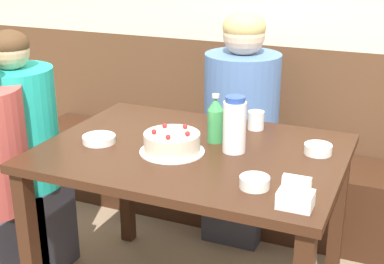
{
  "coord_description": "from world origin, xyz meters",
  "views": [
    {
      "loc": [
        0.78,
        -1.82,
        1.55
      ],
      "look_at": [
        -0.02,
        0.05,
        0.81
      ],
      "focal_mm": 50.0,
      "sensor_mm": 36.0,
      "label": 1
    }
  ],
  "objects_px": {
    "person_pale_blue_shirt": "(241,128)",
    "bowl_side_dish": "(318,149)",
    "napkin_holder": "(296,196)",
    "soju_bottle": "(215,119)",
    "person_grey_tee": "(23,161)",
    "bowl_soup_white": "(99,139)",
    "bowl_rice_small": "(255,182)",
    "water_pitcher": "(235,125)",
    "glass_water_tall": "(256,120)",
    "bench_seat": "(250,188)",
    "birthday_cake": "(172,143)"
  },
  "relations": [
    {
      "from": "napkin_holder",
      "to": "bowl_rice_small",
      "type": "relative_size",
      "value": 1.07
    },
    {
      "from": "bench_seat",
      "to": "person_pale_blue_shirt",
      "type": "height_order",
      "value": "person_pale_blue_shirt"
    },
    {
      "from": "napkin_holder",
      "to": "bowl_rice_small",
      "type": "bearing_deg",
      "value": 151.59
    },
    {
      "from": "bowl_rice_small",
      "to": "bowl_side_dish",
      "type": "distance_m",
      "value": 0.41
    },
    {
      "from": "soju_bottle",
      "to": "bowl_soup_white",
      "type": "relative_size",
      "value": 1.5
    },
    {
      "from": "bowl_soup_white",
      "to": "bench_seat",
      "type": "bearing_deg",
      "value": 67.63
    },
    {
      "from": "bench_seat",
      "to": "bowl_side_dish",
      "type": "bearing_deg",
      "value": -55.56
    },
    {
      "from": "water_pitcher",
      "to": "bowl_side_dish",
      "type": "xyz_separation_m",
      "value": [
        0.31,
        0.11,
        -0.09
      ]
    },
    {
      "from": "bowl_soup_white",
      "to": "glass_water_tall",
      "type": "distance_m",
      "value": 0.68
    },
    {
      "from": "bowl_side_dish",
      "to": "person_grey_tee",
      "type": "height_order",
      "value": "person_grey_tee"
    },
    {
      "from": "water_pitcher",
      "to": "glass_water_tall",
      "type": "bearing_deg",
      "value": 89.58
    },
    {
      "from": "soju_bottle",
      "to": "bowl_side_dish",
      "type": "relative_size",
      "value": 1.88
    },
    {
      "from": "water_pitcher",
      "to": "bowl_side_dish",
      "type": "height_order",
      "value": "water_pitcher"
    },
    {
      "from": "person_pale_blue_shirt",
      "to": "person_grey_tee",
      "type": "height_order",
      "value": "person_pale_blue_shirt"
    },
    {
      "from": "soju_bottle",
      "to": "bench_seat",
      "type": "bearing_deg",
      "value": 94.4
    },
    {
      "from": "bench_seat",
      "to": "napkin_holder",
      "type": "distance_m",
      "value": 1.39
    },
    {
      "from": "water_pitcher",
      "to": "birthday_cake",
      "type": "bearing_deg",
      "value": -154.61
    },
    {
      "from": "soju_bottle",
      "to": "bowl_rice_small",
      "type": "xyz_separation_m",
      "value": [
        0.28,
        -0.35,
        -0.08
      ]
    },
    {
      "from": "person_grey_tee",
      "to": "bowl_soup_white",
      "type": "bearing_deg",
      "value": -7.79
    },
    {
      "from": "bowl_soup_white",
      "to": "person_pale_blue_shirt",
      "type": "distance_m",
      "value": 0.88
    },
    {
      "from": "napkin_holder",
      "to": "person_grey_tee",
      "type": "height_order",
      "value": "person_grey_tee"
    },
    {
      "from": "water_pitcher",
      "to": "glass_water_tall",
      "type": "xyz_separation_m",
      "value": [
        0.0,
        0.29,
        -0.07
      ]
    },
    {
      "from": "napkin_holder",
      "to": "bowl_soup_white",
      "type": "relative_size",
      "value": 0.81
    },
    {
      "from": "birthday_cake",
      "to": "napkin_holder",
      "type": "xyz_separation_m",
      "value": [
        0.55,
        -0.26,
        -0.0
      ]
    },
    {
      "from": "birthday_cake",
      "to": "soju_bottle",
      "type": "xyz_separation_m",
      "value": [
        0.11,
        0.18,
        0.06
      ]
    },
    {
      "from": "bench_seat",
      "to": "bowl_rice_small",
      "type": "xyz_separation_m",
      "value": [
        0.33,
        -1.07,
        0.56
      ]
    },
    {
      "from": "bench_seat",
      "to": "soju_bottle",
      "type": "relative_size",
      "value": 13.51
    },
    {
      "from": "bowl_side_dish",
      "to": "person_grey_tee",
      "type": "bearing_deg",
      "value": -172.75
    },
    {
      "from": "person_pale_blue_shirt",
      "to": "bowl_side_dish",
      "type": "bearing_deg",
      "value": 41.84
    },
    {
      "from": "bench_seat",
      "to": "person_pale_blue_shirt",
      "type": "relative_size",
      "value": 2.26
    },
    {
      "from": "bowl_rice_small",
      "to": "person_pale_blue_shirt",
      "type": "relative_size",
      "value": 0.08
    },
    {
      "from": "bench_seat",
      "to": "bowl_soup_white",
      "type": "bearing_deg",
      "value": -112.37
    },
    {
      "from": "bowl_rice_small",
      "to": "bowl_side_dish",
      "type": "relative_size",
      "value": 0.95
    },
    {
      "from": "soju_bottle",
      "to": "bowl_side_dish",
      "type": "distance_m",
      "value": 0.42
    },
    {
      "from": "bowl_soup_white",
      "to": "bowl_side_dish",
      "type": "xyz_separation_m",
      "value": [
        0.85,
        0.23,
        0.0
      ]
    },
    {
      "from": "napkin_holder",
      "to": "bowl_side_dish",
      "type": "distance_m",
      "value": 0.47
    },
    {
      "from": "bench_seat",
      "to": "birthday_cake",
      "type": "bearing_deg",
      "value": -93.71
    },
    {
      "from": "bowl_rice_small",
      "to": "soju_bottle",
      "type": "bearing_deg",
      "value": 128.19
    },
    {
      "from": "soju_bottle",
      "to": "person_pale_blue_shirt",
      "type": "bearing_deg",
      "value": 97.55
    },
    {
      "from": "napkin_holder",
      "to": "soju_bottle",
      "type": "bearing_deg",
      "value": 134.83
    },
    {
      "from": "napkin_holder",
      "to": "bowl_side_dish",
      "type": "relative_size",
      "value": 1.02
    },
    {
      "from": "birthday_cake",
      "to": "person_pale_blue_shirt",
      "type": "bearing_deg",
      "value": 87.29
    },
    {
      "from": "bowl_soup_white",
      "to": "bowl_rice_small",
      "type": "distance_m",
      "value": 0.73
    },
    {
      "from": "glass_water_tall",
      "to": "soju_bottle",
      "type": "bearing_deg",
      "value": -116.71
    },
    {
      "from": "birthday_cake",
      "to": "bowl_side_dish",
      "type": "xyz_separation_m",
      "value": [
        0.53,
        0.21,
        -0.02
      ]
    },
    {
      "from": "person_grey_tee",
      "to": "napkin_holder",
      "type": "bearing_deg",
      "value": -12.74
    },
    {
      "from": "glass_water_tall",
      "to": "person_pale_blue_shirt",
      "type": "xyz_separation_m",
      "value": [
        -0.19,
        0.37,
        -0.18
      ]
    },
    {
      "from": "bench_seat",
      "to": "bowl_side_dish",
      "type": "distance_m",
      "value": 1.01
    },
    {
      "from": "napkin_holder",
      "to": "glass_water_tall",
      "type": "distance_m",
      "value": 0.73
    },
    {
      "from": "bench_seat",
      "to": "bowl_side_dish",
      "type": "relative_size",
      "value": 25.43
    }
  ]
}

